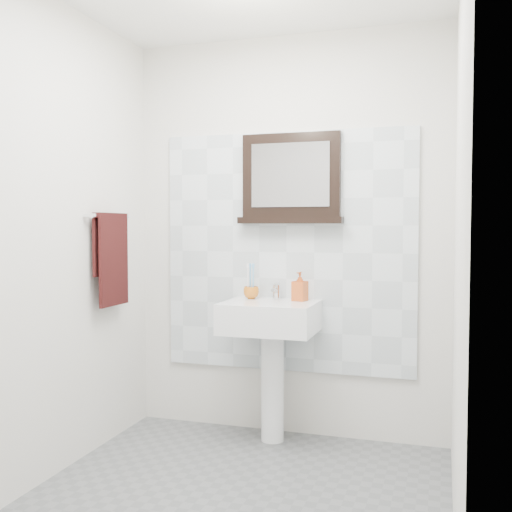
{
  "coord_description": "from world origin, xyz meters",
  "views": [
    {
      "loc": [
        0.94,
        -2.55,
        1.31
      ],
      "look_at": [
        -0.03,
        0.55,
        1.15
      ],
      "focal_mm": 42.0,
      "sensor_mm": 36.0,
      "label": 1
    }
  ],
  "objects_px": {
    "pedestal_sink": "(270,332)",
    "hand_towel": "(111,252)",
    "toothbrush_cup": "(251,293)",
    "soap_dispenser": "(300,286)",
    "framed_mirror": "(291,181)"
  },
  "relations": [
    {
      "from": "pedestal_sink",
      "to": "framed_mirror",
      "type": "height_order",
      "value": "framed_mirror"
    },
    {
      "from": "framed_mirror",
      "to": "toothbrush_cup",
      "type": "bearing_deg",
      "value": -162.72
    },
    {
      "from": "soap_dispenser",
      "to": "hand_towel",
      "type": "height_order",
      "value": "hand_towel"
    },
    {
      "from": "toothbrush_cup",
      "to": "framed_mirror",
      "type": "relative_size",
      "value": 0.15
    },
    {
      "from": "soap_dispenser",
      "to": "framed_mirror",
      "type": "bearing_deg",
      "value": 145.75
    },
    {
      "from": "soap_dispenser",
      "to": "framed_mirror",
      "type": "distance_m",
      "value": 0.66
    },
    {
      "from": "pedestal_sink",
      "to": "hand_towel",
      "type": "height_order",
      "value": "hand_towel"
    },
    {
      "from": "toothbrush_cup",
      "to": "soap_dispenser",
      "type": "distance_m",
      "value": 0.32
    },
    {
      "from": "pedestal_sink",
      "to": "toothbrush_cup",
      "type": "xyz_separation_m",
      "value": [
        -0.16,
        0.11,
        0.22
      ]
    },
    {
      "from": "pedestal_sink",
      "to": "hand_towel",
      "type": "relative_size",
      "value": 1.75
    },
    {
      "from": "framed_mirror",
      "to": "hand_towel",
      "type": "distance_m",
      "value": 1.17
    },
    {
      "from": "pedestal_sink",
      "to": "toothbrush_cup",
      "type": "bearing_deg",
      "value": 144.51
    },
    {
      "from": "pedestal_sink",
      "to": "framed_mirror",
      "type": "relative_size",
      "value": 1.47
    },
    {
      "from": "framed_mirror",
      "to": "hand_towel",
      "type": "relative_size",
      "value": 1.19
    },
    {
      "from": "toothbrush_cup",
      "to": "soap_dispenser",
      "type": "bearing_deg",
      "value": -2.66
    }
  ]
}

